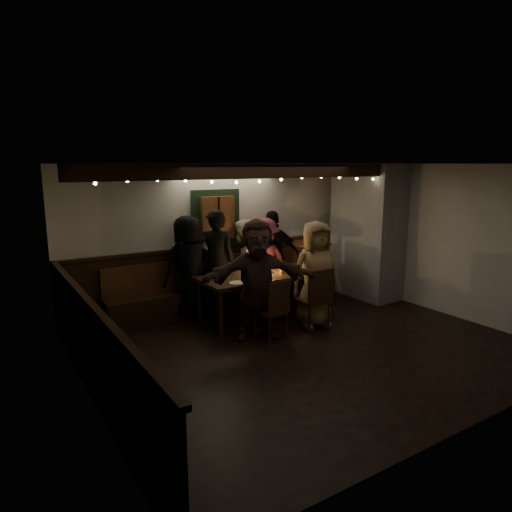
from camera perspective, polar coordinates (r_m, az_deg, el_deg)
room at (r=8.18m, az=6.26°, el=0.65°), size 6.02×5.01×2.62m
dining_table at (r=7.70m, az=0.79°, el=-2.77°), size 2.16×0.93×0.94m
chair_near_left at (r=6.82m, az=2.33°, el=-6.34°), size 0.46×0.46×0.91m
chair_near_right at (r=7.25m, az=7.58°, el=-4.95°), size 0.49×0.49×1.00m
chair_end at (r=8.44m, az=7.64°, el=-2.64°), size 0.59×0.59×0.99m
high_top at (r=8.69m, az=6.91°, el=-1.04°), size 0.73×0.73×1.16m
person_a at (r=7.86m, az=-8.48°, el=-1.33°), size 0.91×0.64×1.75m
person_b at (r=7.93m, az=-5.05°, el=-0.78°), size 0.79×0.67×1.85m
person_c at (r=8.33m, az=-1.67°, el=-0.97°), size 0.97×0.89×1.61m
person_d at (r=8.43m, az=1.01°, el=-0.76°), size 1.12×0.73×1.63m
person_e at (r=8.70m, az=2.17°, el=-0.02°), size 1.10×0.79×1.74m
person_f at (r=6.81m, az=0.14°, el=-2.93°), size 1.76×1.11×1.81m
person_g at (r=7.38m, az=7.46°, el=-2.26°), size 0.95×0.73×1.72m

